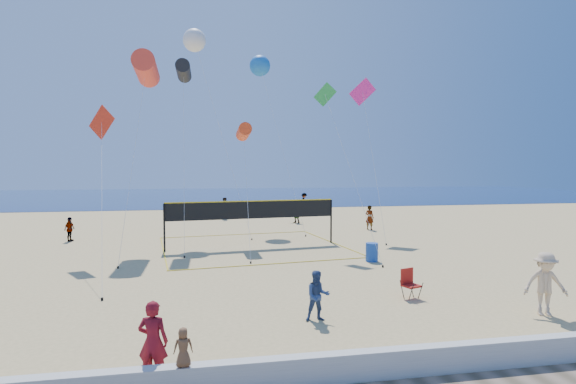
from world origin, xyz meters
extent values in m
plane|color=tan|center=(0.00, 0.00, 0.00)|extent=(120.00, 120.00, 0.00)
cube|color=navy|center=(0.00, 62.00, 0.01)|extent=(140.00, 50.00, 0.03)
cube|color=silver|center=(0.00, -3.00, 0.30)|extent=(32.00, 0.30, 0.60)
imported|color=maroon|center=(-3.14, -2.31, 0.85)|extent=(0.70, 0.54, 1.70)
imported|color=brown|center=(-2.50, -3.06, 0.98)|extent=(0.39, 0.28, 0.75)
imported|color=navy|center=(1.10, 0.66, 0.72)|extent=(0.73, 0.59, 1.45)
imported|color=#CDAE88|center=(7.88, -0.13, 0.95)|extent=(1.39, 1.08, 1.89)
imported|color=gray|center=(-9.99, 17.10, 0.73)|extent=(0.63, 0.93, 1.46)
imported|color=gray|center=(5.26, 23.39, 0.79)|extent=(1.24, 1.46, 1.58)
imported|color=gray|center=(9.59, 18.60, 0.87)|extent=(0.73, 0.76, 1.75)
imported|color=gray|center=(-0.21, 27.27, 0.93)|extent=(1.02, 0.86, 1.86)
imported|color=gray|center=(8.30, 33.96, 0.91)|extent=(0.92, 1.29, 1.82)
cube|color=maroon|center=(4.75, 2.20, 0.44)|extent=(0.66, 0.63, 0.06)
cube|color=maroon|center=(4.68, 2.40, 0.73)|extent=(0.52, 0.21, 0.53)
cylinder|color=black|center=(4.60, 1.95, 0.24)|extent=(0.11, 0.26, 0.69)
cylinder|color=black|center=(4.48, 2.32, 0.24)|extent=(0.11, 0.26, 0.69)
cylinder|color=black|center=(5.01, 2.09, 0.24)|extent=(0.11, 0.26, 0.69)
cylinder|color=black|center=(4.89, 2.45, 0.24)|extent=(0.11, 0.26, 0.69)
cylinder|color=#18429E|center=(5.70, 8.21, 0.43)|extent=(0.63, 0.63, 0.87)
cylinder|color=black|center=(-4.11, 12.61, 1.27)|extent=(0.10, 0.10, 2.53)
cylinder|color=black|center=(5.31, 13.74, 1.27)|extent=(0.10, 0.10, 2.53)
cube|color=black|center=(0.60, 13.18, 2.06)|extent=(9.43, 1.15, 0.95)
cube|color=gold|center=(0.60, 13.18, 2.56)|extent=(9.43, 1.16, 0.06)
cube|color=gold|center=(1.16, 8.46, 0.01)|extent=(9.63, 1.20, 0.02)
cube|color=gold|center=(0.04, 17.89, 0.01)|extent=(9.63, 1.20, 0.02)
cylinder|color=red|center=(-5.25, 15.60, 10.10)|extent=(1.28, 3.06, 1.67)
cylinder|color=silver|center=(-5.52, 12.21, 5.08)|extent=(0.56, 6.78, 10.06)
cylinder|color=black|center=(-5.79, 8.83, 0.05)|extent=(0.08, 0.08, 0.10)
cylinder|color=black|center=(-3.16, 16.14, 10.19)|extent=(0.90, 2.04, 1.11)
cylinder|color=silver|center=(-3.09, 13.42, 5.12)|extent=(0.15, 5.46, 10.15)
cylinder|color=black|center=(-3.02, 10.70, 0.05)|extent=(0.08, 0.08, 0.10)
cylinder|color=#EC4118|center=(0.32, 15.16, 6.55)|extent=(0.82, 1.86, 1.01)
cylinder|color=silver|center=(0.18, 11.97, 3.30)|extent=(0.31, 6.40, 6.51)
cylinder|color=black|center=(0.03, 8.77, 0.05)|extent=(0.08, 0.08, 0.10)
cube|color=red|center=(-7.05, 12.33, 6.68)|extent=(1.46, 1.02, 1.74)
cylinder|color=silver|center=(-6.23, 8.12, 3.37)|extent=(1.64, 8.44, 6.64)
cylinder|color=black|center=(-5.42, 3.90, 0.05)|extent=(0.08, 0.08, 0.10)
cube|color=green|center=(4.65, 12.80, 8.50)|extent=(1.16, 0.72, 1.33)
cylinder|color=silver|center=(5.17, 9.84, 4.28)|extent=(1.06, 5.94, 8.46)
cylinder|color=black|center=(5.69, 6.87, 0.05)|extent=(0.08, 0.08, 0.10)
cube|color=#F42594|center=(8.51, 17.34, 9.53)|extent=(1.90, 0.29, 1.88)
cylinder|color=silver|center=(8.34, 14.80, 4.79)|extent=(0.37, 5.08, 9.48)
cylinder|color=black|center=(8.16, 12.27, 0.05)|extent=(0.08, 0.08, 0.10)
sphere|color=silver|center=(-2.57, 20.16, 13.13)|extent=(1.97, 1.97, 1.55)
cylinder|color=silver|center=(-0.88, 17.85, 6.59)|extent=(3.40, 4.66, 13.08)
cylinder|color=black|center=(0.81, 15.53, 0.05)|extent=(0.08, 0.08, 0.10)
sphere|color=blue|center=(2.27, 22.83, 12.21)|extent=(1.86, 1.86, 1.57)
cylinder|color=silver|center=(3.33, 19.57, 6.13)|extent=(2.12, 6.54, 12.17)
cylinder|color=black|center=(4.38, 16.31, 0.05)|extent=(0.08, 0.08, 0.10)
camera|label=1|loc=(-2.11, -11.63, 4.37)|focal=28.00mm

